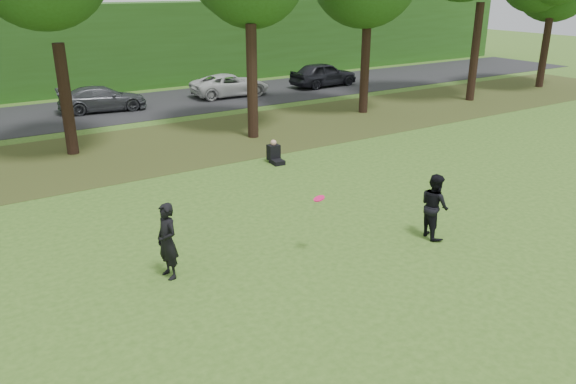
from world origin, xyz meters
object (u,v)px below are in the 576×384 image
object	(u,v)px
player_right	(434,206)
seated_person	(275,154)
player_left	(167,241)
frisbee	(319,199)

from	to	relation	value
player_right	seated_person	bearing A→B (deg)	15.26
player_left	seated_person	bearing A→B (deg)	124.73
player_right	seated_person	size ratio (longest dim) A/B	2.03
player_left	player_right	bearing A→B (deg)	67.41
player_left	player_right	distance (m)	6.69
player_right	frisbee	bearing A→B (deg)	90.21
player_left	seated_person	world-z (taller)	player_left
player_left	seated_person	size ratio (longest dim) A/B	2.09
player_right	seated_person	xyz separation A→B (m)	(-0.12, 7.59, -0.53)
frisbee	seated_person	bearing A→B (deg)	66.68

